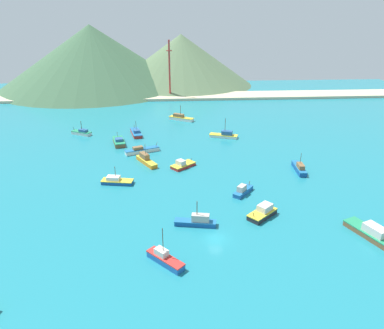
% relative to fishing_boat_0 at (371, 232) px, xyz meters
% --- Properties ---
extents(ground, '(260.00, 280.00, 0.50)m').
position_rel_fishing_boat_0_xyz_m(ground, '(-29.56, 31.16, -1.24)').
color(ground, teal).
extents(fishing_boat_0, '(6.62, 10.20, 2.69)m').
position_rel_fishing_boat_0_xyz_m(fishing_boat_0, '(0.00, 0.00, 0.00)').
color(fishing_boat_0, brown).
rests_on(fishing_boat_0, ground).
extents(fishing_boat_1, '(5.16, 9.13, 2.95)m').
position_rel_fishing_boat_0_xyz_m(fishing_boat_1, '(-54.35, 55.83, -0.14)').
color(fishing_boat_1, brown).
rests_on(fishing_boat_1, ground).
extents(fishing_boat_2, '(5.06, 10.39, 5.22)m').
position_rel_fishing_boat_0_xyz_m(fishing_boat_2, '(-49.46, 65.25, -0.24)').
color(fishing_boat_2, red).
rests_on(fishing_boat_2, ground).
extents(fishing_boat_3, '(6.57, 9.20, 5.82)m').
position_rel_fishing_boat_0_xyz_m(fishing_boat_3, '(-44.66, 39.01, -0.01)').
color(fishing_boat_3, orange).
rests_on(fishing_boat_3, ground).
extents(fishing_boat_4, '(8.19, 3.92, 4.64)m').
position_rel_fishing_boat_0_xyz_m(fishing_boat_4, '(-51.37, 26.38, -0.26)').
color(fishing_boat_4, '#14478C').
rests_on(fishing_boat_4, ground).
extents(fishing_boat_5, '(10.00, 5.74, 6.81)m').
position_rel_fishing_boat_0_xyz_m(fishing_boat_5, '(-18.85, 60.28, -0.14)').
color(fishing_boat_5, silver).
rests_on(fishing_boat_5, ground).
extents(fishing_boat_6, '(7.41, 6.98, 2.26)m').
position_rel_fishing_boat_0_xyz_m(fishing_boat_6, '(-34.35, 35.54, -0.27)').
color(fishing_boat_6, red).
rests_on(fishing_boat_6, ground).
extents(fishing_boat_7, '(7.25, 6.82, 2.59)m').
position_rel_fishing_boat_0_xyz_m(fishing_boat_7, '(-18.67, 8.52, -0.03)').
color(fishing_boat_7, '#232328').
rests_on(fishing_boat_7, ground).
extents(fishing_boat_8, '(8.63, 3.32, 5.45)m').
position_rel_fishing_boat_0_xyz_m(fishing_boat_8, '(-32.75, 6.08, -0.07)').
color(fishing_boat_8, '#14478C').
rests_on(fishing_boat_8, ground).
extents(fishing_boat_9, '(10.73, 6.03, 2.57)m').
position_rel_fishing_boat_0_xyz_m(fishing_boat_9, '(-46.43, 47.58, -0.22)').
color(fishing_boat_9, silver).
rests_on(fishing_boat_9, ground).
extents(fishing_boat_11, '(10.06, 7.26, 5.97)m').
position_rel_fishing_boat_0_xyz_m(fishing_boat_11, '(-33.05, 82.65, -0.04)').
color(fishing_boat_11, silver).
rests_on(fishing_boat_11, ground).
extents(fishing_boat_12, '(6.72, 6.76, 6.86)m').
position_rel_fishing_boat_0_xyz_m(fishing_boat_12, '(-39.16, -5.22, -0.12)').
color(fishing_boat_12, '#1E5BA8').
rests_on(fishing_boat_12, ground).
extents(fishing_boat_13, '(5.83, 6.47, 2.42)m').
position_rel_fishing_boat_0_xyz_m(fishing_boat_13, '(-20.85, 18.82, -0.16)').
color(fishing_boat_13, '#1E5BA8').
rests_on(fishing_boat_13, ground).
extents(fishing_boat_14, '(7.64, 5.56, 4.93)m').
position_rel_fishing_boat_0_xyz_m(fishing_boat_14, '(-68.63, 66.56, -0.20)').
color(fishing_boat_14, silver).
rests_on(fishing_boat_14, ground).
extents(fishing_boat_15, '(2.52, 8.80, 5.33)m').
position_rel_fishing_boat_0_xyz_m(fishing_boat_15, '(-3.02, 30.61, -0.06)').
color(fishing_boat_15, '#14478C').
rests_on(fishing_boat_15, ground).
extents(beach_strip, '(247.00, 15.87, 1.20)m').
position_rel_fishing_boat_0_xyz_m(beach_strip, '(-29.56, 124.54, -0.39)').
color(beach_strip, '#C6B793').
rests_on(beach_strip, ground).
extents(hill_west, '(105.18, 105.18, 34.16)m').
position_rel_fishing_boat_0_xyz_m(hill_west, '(-80.43, 156.97, 16.08)').
color(hill_west, '#3D6042').
rests_on(hill_west, ground).
extents(hill_central, '(84.15, 84.15, 28.72)m').
position_rel_fishing_boat_0_xyz_m(hill_central, '(-29.69, 161.57, 13.37)').
color(hill_central, '#56704C').
rests_on(hill_central, ground).
extents(radio_tower, '(2.80, 2.24, 28.02)m').
position_rel_fishing_boat_0_xyz_m(radio_tower, '(-36.90, 123.90, 13.29)').
color(radio_tower, '#B7332D').
rests_on(radio_tower, ground).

